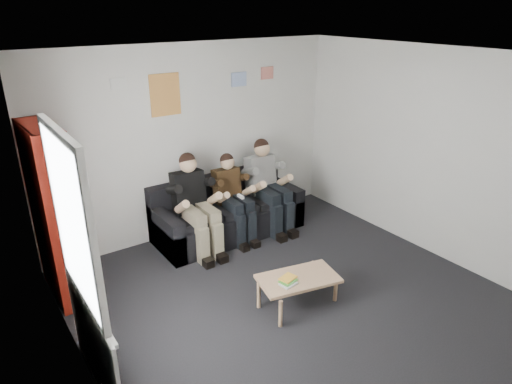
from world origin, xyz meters
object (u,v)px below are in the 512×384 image
Objects in this scene: bookshelf at (55,214)px; person_middle at (234,198)px; person_right at (269,186)px; sofa at (227,214)px; coffee_table at (298,281)px; person_left at (196,205)px.

person_middle is at bearing -2.47° from bookshelf.
bookshelf is 1.50× the size of person_right.
sofa is 1.74× the size of person_middle.
person_middle is (0.00, -0.19, 0.32)m from sofa.
person_right is (2.93, 0.01, -0.34)m from bookshelf.
coffee_table is 0.65× the size of person_right.
person_left is at bearing 100.77° from coffee_table.
person_left is (-0.60, -0.20, 0.37)m from sofa.
person_right is at bearing 2.93° from person_middle.
bookshelf is 1.49× the size of person_left.
bookshelf is at bearing -176.01° from person_middle.
person_right is at bearing 63.50° from coffee_table.
person_left is (1.73, 0.01, -0.34)m from bookshelf.
coffee_table is 0.71× the size of person_middle.
person_middle is (0.27, 1.75, 0.31)m from coffee_table.
coffee_table is 1.98m from person_right.
sofa is at bearing 163.21° from person_right.
sofa is 2.45m from bookshelf.
bookshelf is 2.95m from person_right.
person_middle is at bearing 81.26° from coffee_table.
bookshelf is (-2.33, -0.21, 0.71)m from sofa.
person_left is at bearing -175.89° from person_middle.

